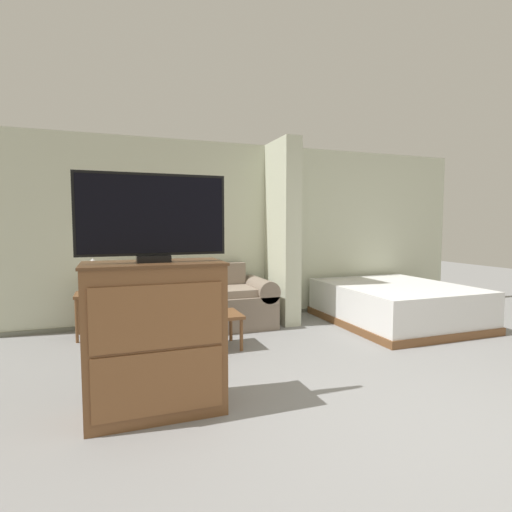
% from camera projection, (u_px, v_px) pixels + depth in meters
% --- Properties ---
extents(ground_plane, '(20.00, 20.00, 0.00)m').
position_uv_depth(ground_plane, '(417.00, 428.00, 2.77)').
color(ground_plane, gray).
extents(wall_back, '(7.48, 0.16, 2.60)m').
position_uv_depth(wall_back, '(248.00, 232.00, 6.07)').
color(wall_back, beige).
rests_on(wall_back, ground_plane).
extents(wall_partition_pillar, '(0.24, 0.79, 2.60)m').
position_uv_depth(wall_partition_pillar, '(282.00, 232.00, 5.77)').
color(wall_partition_pillar, beige).
rests_on(wall_partition_pillar, ground_plane).
extents(couch, '(2.22, 0.84, 0.86)m').
position_uv_depth(couch, '(192.00, 305.00, 5.36)').
color(couch, gray).
rests_on(couch, ground_plane).
extents(coffee_table, '(0.76, 0.50, 0.40)m').
position_uv_depth(coffee_table, '(207.00, 318.00, 4.51)').
color(coffee_table, brown).
rests_on(coffee_table, ground_plane).
extents(side_table, '(0.44, 0.44, 0.56)m').
position_uv_depth(side_table, '(94.00, 300.00, 4.97)').
color(side_table, brown).
rests_on(side_table, ground_plane).
extents(table_lamp, '(0.34, 0.34, 0.43)m').
position_uv_depth(table_lamp, '(93.00, 270.00, 4.94)').
color(table_lamp, tan).
rests_on(table_lamp, side_table).
extents(tv_dresser, '(1.01, 0.52, 1.13)m').
position_uv_depth(tv_dresser, '(155.00, 338.00, 2.97)').
color(tv_dresser, brown).
rests_on(tv_dresser, ground_plane).
extents(tv, '(1.07, 0.16, 0.65)m').
position_uv_depth(tv, '(153.00, 217.00, 2.90)').
color(tv, black).
rests_on(tv, tv_dresser).
extents(bed, '(1.76, 2.05, 0.55)m').
position_uv_depth(bed, '(395.00, 303.00, 5.73)').
color(bed, brown).
rests_on(bed, ground_plane).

